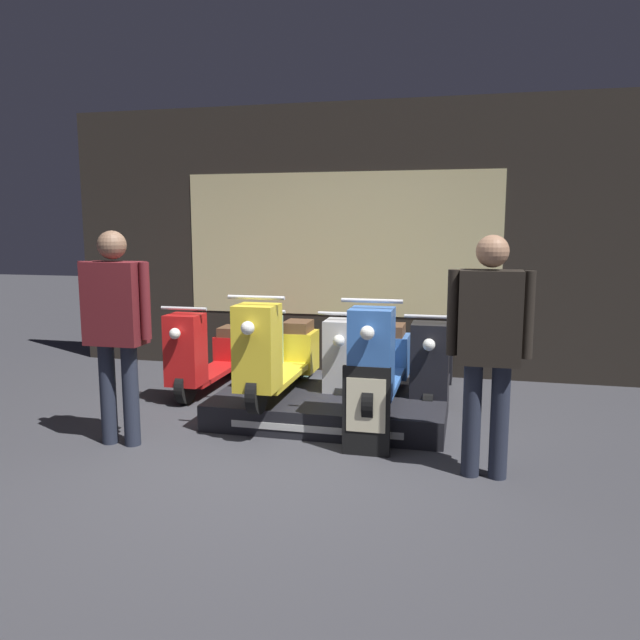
# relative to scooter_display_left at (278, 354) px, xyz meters

# --- Properties ---
(ground_plane) EXTENTS (30.00, 30.00, 0.00)m
(ground_plane) POSITION_rel_scooter_display_left_xyz_m (0.15, -1.11, -0.62)
(ground_plane) COLOR #38383D
(shop_wall_back) EXTENTS (6.89, 0.09, 3.20)m
(shop_wall_back) POSITION_rel_scooter_display_left_xyz_m (0.15, 2.04, 0.98)
(shop_wall_back) COLOR #28231E
(shop_wall_back) RESTS_ON ground_plane
(display_platform) EXTENTS (2.10, 1.16, 0.23)m
(display_platform) POSITION_rel_scooter_display_left_xyz_m (0.47, 0.05, -0.50)
(display_platform) COLOR black
(display_platform) RESTS_ON ground_plane
(scooter_display_left) EXTENTS (0.48, 1.74, 0.98)m
(scooter_display_left) POSITION_rel_scooter_display_left_xyz_m (0.00, 0.00, 0.00)
(scooter_display_left) COLOR black
(scooter_display_left) RESTS_ON display_platform
(scooter_display_right) EXTENTS (0.48, 1.74, 0.98)m
(scooter_display_right) POSITION_rel_scooter_display_left_xyz_m (0.95, 0.00, 0.00)
(scooter_display_right) COLOR black
(scooter_display_right) RESTS_ON display_platform
(scooter_backrow_0) EXTENTS (0.48, 1.74, 0.98)m
(scooter_backrow_0) POSITION_rel_scooter_display_left_xyz_m (-1.06, 0.86, -0.23)
(scooter_backrow_0) COLOR black
(scooter_backrow_0) RESTS_ON ground_plane
(scooter_backrow_1) EXTENTS (0.48, 1.74, 0.98)m
(scooter_backrow_1) POSITION_rel_scooter_display_left_xyz_m (-0.25, 0.86, -0.23)
(scooter_backrow_1) COLOR black
(scooter_backrow_1) RESTS_ON ground_plane
(scooter_backrow_2) EXTENTS (0.48, 1.74, 0.98)m
(scooter_backrow_2) POSITION_rel_scooter_display_left_xyz_m (0.55, 0.86, -0.23)
(scooter_backrow_2) COLOR black
(scooter_backrow_2) RESTS_ON ground_plane
(scooter_backrow_3) EXTENTS (0.48, 1.74, 0.98)m
(scooter_backrow_3) POSITION_rel_scooter_display_left_xyz_m (1.35, 0.86, -0.23)
(scooter_backrow_3) COLOR black
(scooter_backrow_3) RESTS_ON ground_plane
(person_left_browsing) EXTENTS (0.62, 0.26, 1.74)m
(person_left_browsing) POSITION_rel_scooter_display_left_xyz_m (-1.07, -0.94, 0.42)
(person_left_browsing) COLOR #232838
(person_left_browsing) RESTS_ON ground_plane
(person_right_browsing) EXTENTS (0.58, 0.24, 1.72)m
(person_right_browsing) POSITION_rel_scooter_display_left_xyz_m (1.82, -0.94, 0.40)
(person_right_browsing) COLOR #232838
(person_right_browsing) RESTS_ON ground_plane
(price_sign_board) EXTENTS (0.37, 0.04, 0.71)m
(price_sign_board) POSITION_rel_scooter_display_left_xyz_m (0.93, -0.73, -0.26)
(price_sign_board) COLOR black
(price_sign_board) RESTS_ON ground_plane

